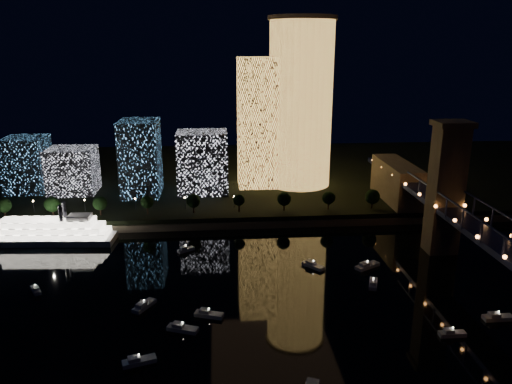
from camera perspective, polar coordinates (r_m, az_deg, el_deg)
ground at (r=144.28m, az=3.92°, el=-15.39°), size 520.00×520.00×0.00m
far_bank at (r=291.12m, az=-0.64°, el=1.88°), size 420.00×160.00×5.00m
seawall at (r=217.14m, az=0.79°, el=-3.58°), size 420.00×6.00×3.00m
tower_cylindrical at (r=258.12m, az=5.11°, el=10.07°), size 34.00×34.00×84.50m
tower_rectangular at (r=256.71m, az=0.22°, el=7.89°), size 20.47×20.47×65.12m
midrise_blocks at (r=255.23m, az=-15.13°, el=3.24°), size 109.66×33.28×36.43m
riverboat at (r=216.67m, az=-23.21°, el=-4.25°), size 56.09×15.33×16.70m
motorboats at (r=150.96m, az=1.89°, el=-13.43°), size 145.44×92.26×2.78m
esplanade_trees at (r=219.42m, az=-7.59°, el=-1.04°), size 166.53×6.70×8.85m
street_lamps at (r=225.72m, az=-8.12°, el=-0.94°), size 132.70×0.70×5.65m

